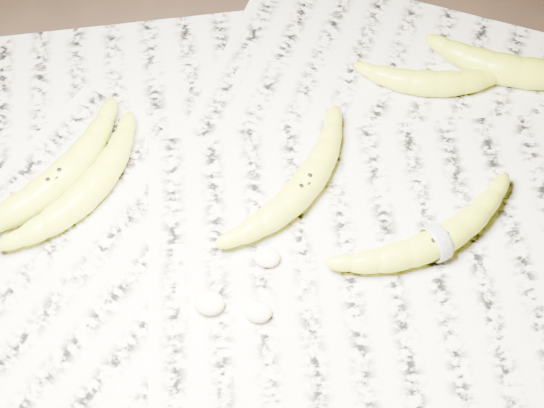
# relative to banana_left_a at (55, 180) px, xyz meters

# --- Properties ---
(ground) EXTENTS (3.00, 3.00, 0.00)m
(ground) POSITION_rel_banana_left_a_xyz_m (0.24, -0.04, -0.03)
(ground) COLOR black
(ground) RESTS_ON ground
(newspaper_patch) EXTENTS (0.90, 0.70, 0.01)m
(newspaper_patch) POSITION_rel_banana_left_a_xyz_m (0.26, 0.00, -0.02)
(newspaper_patch) COLOR beige
(newspaper_patch) RESTS_ON ground
(banana_left_a) EXTENTS (0.18, 0.22, 0.04)m
(banana_left_a) POSITION_rel_banana_left_a_xyz_m (0.00, 0.00, 0.00)
(banana_left_a) COLOR yellow
(banana_left_a) RESTS_ON newspaper_patch
(banana_left_b) EXTENTS (0.15, 0.20, 0.04)m
(banana_left_b) POSITION_rel_banana_left_a_xyz_m (0.04, -0.01, -0.00)
(banana_left_b) COLOR yellow
(banana_left_b) RESTS_ON newspaper_patch
(banana_center) EXTENTS (0.16, 0.21, 0.04)m
(banana_center) POSITION_rel_banana_left_a_xyz_m (0.29, 0.01, -0.00)
(banana_center) COLOR yellow
(banana_center) RESTS_ON newspaper_patch
(banana_taped) EXTENTS (0.21, 0.16, 0.04)m
(banana_taped) POSITION_rel_banana_left_a_xyz_m (0.44, -0.05, -0.00)
(banana_taped) COLOR yellow
(banana_taped) RESTS_ON newspaper_patch
(banana_upper_a) EXTENTS (0.18, 0.06, 0.03)m
(banana_upper_a) POSITION_rel_banana_left_a_xyz_m (0.46, 0.18, -0.00)
(banana_upper_a) COLOR yellow
(banana_upper_a) RESTS_ON newspaper_patch
(banana_upper_b) EXTENTS (0.21, 0.10, 0.04)m
(banana_upper_b) POSITION_rel_banana_left_a_xyz_m (0.56, 0.20, 0.00)
(banana_upper_b) COLOR yellow
(banana_upper_b) RESTS_ON newspaper_patch
(measuring_tape) EXTENTS (0.03, 0.04, 0.05)m
(measuring_tape) POSITION_rel_banana_left_a_xyz_m (0.44, -0.05, -0.00)
(measuring_tape) COLOR white
(measuring_tape) RESTS_ON newspaper_patch
(flesh_chunk_a) EXTENTS (0.03, 0.03, 0.02)m
(flesh_chunk_a) POSITION_rel_banana_left_a_xyz_m (0.20, -0.14, -0.01)
(flesh_chunk_a) COLOR beige
(flesh_chunk_a) RESTS_ON newspaper_patch
(flesh_chunk_b) EXTENTS (0.03, 0.02, 0.02)m
(flesh_chunk_b) POSITION_rel_banana_left_a_xyz_m (0.25, -0.15, -0.01)
(flesh_chunk_b) COLOR beige
(flesh_chunk_b) RESTS_ON newspaper_patch
(flesh_chunk_c) EXTENTS (0.03, 0.03, 0.02)m
(flesh_chunk_c) POSITION_rel_banana_left_a_xyz_m (0.25, -0.08, -0.01)
(flesh_chunk_c) COLOR beige
(flesh_chunk_c) RESTS_ON newspaper_patch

